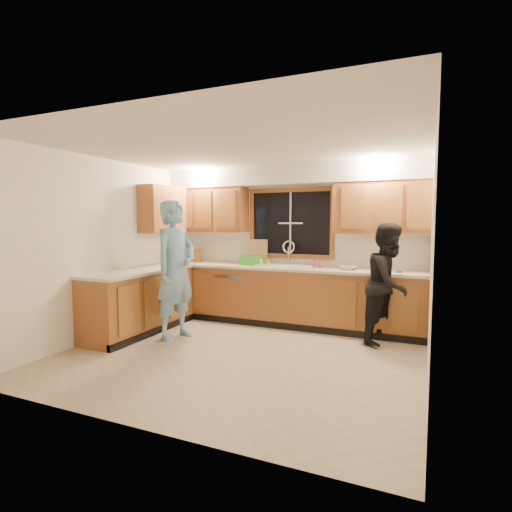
{
  "coord_description": "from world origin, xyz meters",
  "views": [
    {
      "loc": [
        2.07,
        -4.28,
        1.61
      ],
      "look_at": [
        -0.07,
        0.65,
        1.16
      ],
      "focal_mm": 28.0,
      "sensor_mm": 36.0,
      "label": 1
    }
  ],
  "objects_px": {
    "knife_block": "(198,255)",
    "soap_bottle": "(317,262)",
    "dishwasher": "(236,295)",
    "dish_crate": "(252,260)",
    "man": "(176,270)",
    "sink": "(284,270)",
    "woman": "(389,284)",
    "stove": "(112,309)",
    "bowl": "(349,268)"
  },
  "relations": [
    {
      "from": "man",
      "to": "bowl",
      "type": "distance_m",
      "value": 2.49
    },
    {
      "from": "dish_crate",
      "to": "stove",
      "type": "bearing_deg",
      "value": -123.57
    },
    {
      "from": "soap_bottle",
      "to": "woman",
      "type": "bearing_deg",
      "value": -24.95
    },
    {
      "from": "sink",
      "to": "bowl",
      "type": "bearing_deg",
      "value": -1.51
    },
    {
      "from": "dish_crate",
      "to": "bowl",
      "type": "height_order",
      "value": "dish_crate"
    },
    {
      "from": "man",
      "to": "bowl",
      "type": "relative_size",
      "value": 8.19
    },
    {
      "from": "woman",
      "to": "man",
      "type": "bearing_deg",
      "value": 131.33
    },
    {
      "from": "sink",
      "to": "knife_block",
      "type": "distance_m",
      "value": 1.66
    },
    {
      "from": "man",
      "to": "stove",
      "type": "bearing_deg",
      "value": 134.35
    },
    {
      "from": "woman",
      "to": "knife_block",
      "type": "bearing_deg",
      "value": 104.02
    },
    {
      "from": "sink",
      "to": "dishwasher",
      "type": "height_order",
      "value": "sink"
    },
    {
      "from": "dishwasher",
      "to": "stove",
      "type": "bearing_deg",
      "value": -117.69
    },
    {
      "from": "man",
      "to": "bowl",
      "type": "height_order",
      "value": "man"
    },
    {
      "from": "man",
      "to": "knife_block",
      "type": "relative_size",
      "value": 8.24
    },
    {
      "from": "woman",
      "to": "stove",
      "type": "bearing_deg",
      "value": 135.38
    },
    {
      "from": "sink",
      "to": "soap_bottle",
      "type": "xyz_separation_m",
      "value": [
        0.49,
        0.13,
        0.14
      ]
    },
    {
      "from": "dishwasher",
      "to": "man",
      "type": "distance_m",
      "value": 1.44
    },
    {
      "from": "dishwasher",
      "to": "soap_bottle",
      "type": "bearing_deg",
      "value": 6.14
    },
    {
      "from": "knife_block",
      "to": "dish_crate",
      "type": "height_order",
      "value": "knife_block"
    },
    {
      "from": "stove",
      "to": "woman",
      "type": "distance_m",
      "value": 3.71
    },
    {
      "from": "soap_bottle",
      "to": "bowl",
      "type": "relative_size",
      "value": 0.73
    },
    {
      "from": "dishwasher",
      "to": "man",
      "type": "bearing_deg",
      "value": -101.98
    },
    {
      "from": "sink",
      "to": "bowl",
      "type": "xyz_separation_m",
      "value": [
        1.0,
        -0.03,
        0.08
      ]
    },
    {
      "from": "dishwasher",
      "to": "sink",
      "type": "bearing_deg",
      "value": 0.99
    },
    {
      "from": "stove",
      "to": "knife_block",
      "type": "xyz_separation_m",
      "value": [
        0.15,
        1.92,
        0.59
      ]
    },
    {
      "from": "stove",
      "to": "bowl",
      "type": "height_order",
      "value": "bowl"
    },
    {
      "from": "dishwasher",
      "to": "dish_crate",
      "type": "bearing_deg",
      "value": 7.87
    },
    {
      "from": "sink",
      "to": "soap_bottle",
      "type": "distance_m",
      "value": 0.53
    },
    {
      "from": "dishwasher",
      "to": "bowl",
      "type": "height_order",
      "value": "bowl"
    },
    {
      "from": "soap_bottle",
      "to": "dish_crate",
      "type": "bearing_deg",
      "value": -174.31
    },
    {
      "from": "stove",
      "to": "man",
      "type": "bearing_deg",
      "value": 36.91
    },
    {
      "from": "stove",
      "to": "bowl",
      "type": "relative_size",
      "value": 3.84
    },
    {
      "from": "woman",
      "to": "knife_block",
      "type": "xyz_separation_m",
      "value": [
        -3.25,
        0.49,
        0.23
      ]
    },
    {
      "from": "knife_block",
      "to": "bowl",
      "type": "relative_size",
      "value": 0.99
    },
    {
      "from": "sink",
      "to": "dish_crate",
      "type": "relative_size",
      "value": 2.74
    },
    {
      "from": "stove",
      "to": "dish_crate",
      "type": "xyz_separation_m",
      "value": [
        1.23,
        1.85,
        0.54
      ]
    },
    {
      "from": "stove",
      "to": "dish_crate",
      "type": "relative_size",
      "value": 2.87
    },
    {
      "from": "stove",
      "to": "woman",
      "type": "xyz_separation_m",
      "value": [
        3.41,
        1.44,
        0.35
      ]
    },
    {
      "from": "dishwasher",
      "to": "bowl",
      "type": "xyz_separation_m",
      "value": [
        1.85,
        -0.01,
        0.54
      ]
    },
    {
      "from": "sink",
      "to": "woman",
      "type": "relative_size",
      "value": 0.53
    },
    {
      "from": "dish_crate",
      "to": "bowl",
      "type": "bearing_deg",
      "value": -1.82
    },
    {
      "from": "knife_block",
      "to": "dish_crate",
      "type": "xyz_separation_m",
      "value": [
        1.07,
        -0.07,
        -0.04
      ]
    },
    {
      "from": "stove",
      "to": "bowl",
      "type": "xyz_separation_m",
      "value": [
        2.8,
        1.8,
        0.5
      ]
    },
    {
      "from": "dishwasher",
      "to": "woman",
      "type": "xyz_separation_m",
      "value": [
        2.46,
        -0.37,
        0.39
      ]
    },
    {
      "from": "knife_block",
      "to": "soap_bottle",
      "type": "xyz_separation_m",
      "value": [
        2.14,
        0.03,
        -0.03
      ]
    },
    {
      "from": "sink",
      "to": "stove",
      "type": "height_order",
      "value": "sink"
    },
    {
      "from": "man",
      "to": "woman",
      "type": "height_order",
      "value": "man"
    },
    {
      "from": "man",
      "to": "woman",
      "type": "bearing_deg",
      "value": -63.76
    },
    {
      "from": "stove",
      "to": "bowl",
      "type": "bearing_deg",
      "value": 32.67
    },
    {
      "from": "stove",
      "to": "woman",
      "type": "bearing_deg",
      "value": 22.86
    }
  ]
}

